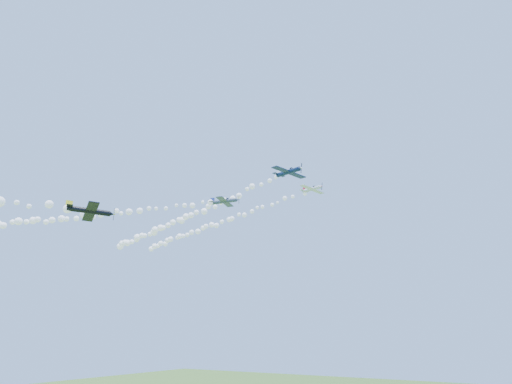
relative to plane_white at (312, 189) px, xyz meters
The scene contains 7 objects.
plane_white is the anchor object (origin of this frame).
smoke_trail_white 43.65m from the plane_white, 159.48° to the left, with size 78.37×30.78×2.74m, color white, non-canonical shape.
plane_navy 18.58m from the plane_white, 79.28° to the right, with size 6.96×7.41×2.73m.
smoke_trail_navy 38.13m from the plane_white, behind, with size 79.03×31.97×2.79m, color white, non-canonical shape.
plane_grey 20.23m from the plane_white, 135.84° to the right, with size 6.71×7.10×1.84m.
smoke_trail_grey 57.09m from the plane_white, 155.61° to the right, with size 71.48×20.26×3.06m, color white, non-canonical shape.
plane_black 51.54m from the plane_white, 104.60° to the right, with size 6.64×6.29×2.16m.
Camera 1 is at (42.99, -72.80, 18.71)m, focal length 30.00 mm.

